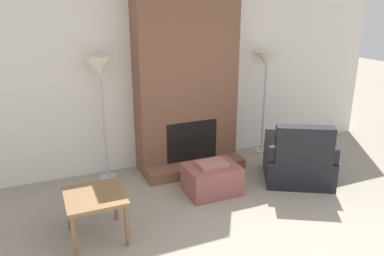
# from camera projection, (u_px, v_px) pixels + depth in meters

# --- Properties ---
(wall_back) EXTENTS (6.99, 0.06, 2.60)m
(wall_back) POSITION_uv_depth(u_px,v_px,m) (180.00, 78.00, 5.57)
(wall_back) COLOR silver
(wall_back) RESTS_ON ground_plane
(fireplace) EXTENTS (1.47, 0.74, 2.60)m
(fireplace) POSITION_uv_depth(u_px,v_px,m) (187.00, 84.00, 5.36)
(fireplace) COLOR brown
(fireplace) RESTS_ON ground_plane
(ottoman) EXTENTS (0.67, 0.51, 0.42)m
(ottoman) POSITION_uv_depth(u_px,v_px,m) (212.00, 179.00, 4.83)
(ottoman) COLOR #8C4C47
(ottoman) RESTS_ON ground_plane
(armchair) EXTENTS (1.18, 1.16, 0.87)m
(armchair) POSITION_uv_depth(u_px,v_px,m) (299.00, 163.00, 5.12)
(armchair) COLOR black
(armchair) RESTS_ON ground_plane
(side_table) EXTENTS (0.59, 0.62, 0.50)m
(side_table) POSITION_uv_depth(u_px,v_px,m) (95.00, 201.00, 3.82)
(side_table) COLOR brown
(side_table) RESTS_ON ground_plane
(floor_lamp_left) EXTENTS (0.38, 0.38, 1.70)m
(floor_lamp_left) POSITION_uv_depth(u_px,v_px,m) (100.00, 72.00, 4.84)
(floor_lamp_left) COLOR #ADADB2
(floor_lamp_left) RESTS_ON ground_plane
(floor_lamp_right) EXTENTS (0.38, 0.38, 1.65)m
(floor_lamp_right) POSITION_uv_depth(u_px,v_px,m) (267.00, 64.00, 5.82)
(floor_lamp_right) COLOR #ADADB2
(floor_lamp_right) RESTS_ON ground_plane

